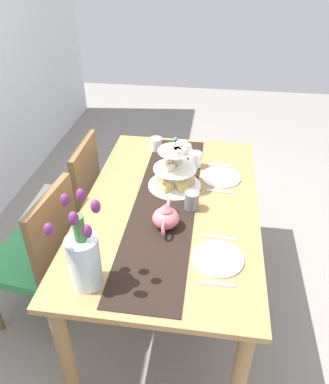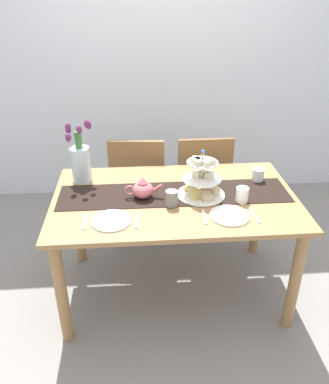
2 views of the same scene
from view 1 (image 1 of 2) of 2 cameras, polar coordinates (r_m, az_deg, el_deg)
name	(u,v)px [view 1 (image 1 of 2)]	position (r m, az deg, el deg)	size (l,w,h in m)	color
ground_plane	(170,297)	(2.52, 0.81, -15.65)	(8.00, 8.00, 0.00)	gray
dining_table	(171,219)	(2.07, 0.95, -4.18)	(1.52, 0.92, 0.75)	#A37747
chair_left	(40,253)	(2.18, -18.34, -8.81)	(0.46, 0.46, 0.91)	brown
chair_right	(72,199)	(2.53, -13.80, -1.03)	(0.42, 0.42, 0.91)	brown
table_runner	(165,202)	(2.00, 0.12, -1.59)	(1.45, 0.32, 0.00)	black
tiered_cake_stand	(176,171)	(2.08, 1.70, 3.18)	(0.30, 0.30, 0.30)	beige
teapot	(166,217)	(1.81, 0.19, -3.89)	(0.24, 0.13, 0.14)	#D66B75
tulip_vase	(84,256)	(1.51, -12.19, -9.50)	(0.17, 0.18, 0.42)	silver
cream_jug	(156,144)	(2.48, -1.31, 7.27)	(0.08, 0.08, 0.09)	white
dinner_plate_left	(218,258)	(1.69, 8.08, -9.96)	(0.23, 0.23, 0.01)	white
fork_left	(217,284)	(1.59, 7.93, -13.65)	(0.02, 0.15, 0.01)	silver
knife_left	(218,237)	(1.80, 8.20, -6.79)	(0.01, 0.17, 0.01)	silver
dinner_plate_right	(221,177)	(2.23, 8.54, 2.24)	(0.23, 0.23, 0.01)	white
fork_right	(220,191)	(2.11, 8.45, 0.10)	(0.02, 0.15, 0.01)	silver
knife_right	(221,165)	(2.35, 8.60, 4.07)	(0.01, 0.17, 0.01)	silver
mug_grey	(192,200)	(1.94, 4.17, -1.29)	(0.08, 0.08, 0.10)	slate
mug_white_text	(195,160)	(2.30, 4.69, 4.90)	(0.08, 0.08, 0.10)	white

